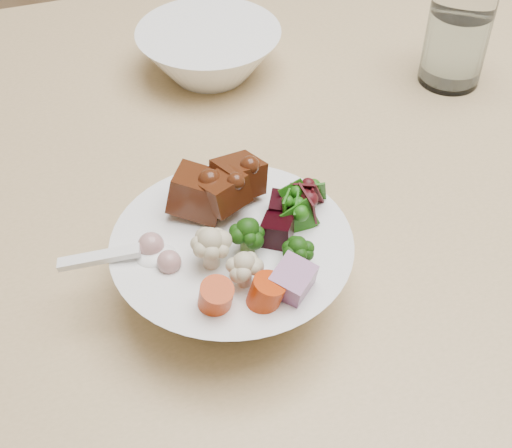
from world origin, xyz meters
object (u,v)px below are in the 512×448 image
(water_glass, at_px, (457,37))
(side_bowl, at_px, (209,52))
(chair_far, at_px, (354,69))
(food_bowl, at_px, (234,261))
(dining_table, at_px, (432,204))

(water_glass, distance_m, side_bowl, 0.29)
(water_glass, xyz_separation_m, side_bowl, (-0.26, 0.11, -0.03))
(chair_far, xyz_separation_m, side_bowl, (-0.42, -0.41, 0.35))
(food_bowl, bearing_deg, chair_far, 56.12)
(chair_far, relative_size, food_bowl, 4.07)
(water_glass, relative_size, side_bowl, 0.73)
(side_bowl, bearing_deg, dining_table, -49.58)
(chair_far, relative_size, water_glass, 6.57)
(side_bowl, bearing_deg, food_bowl, -103.46)
(dining_table, bearing_deg, chair_far, 71.30)
(dining_table, height_order, side_bowl, side_bowl)
(dining_table, height_order, chair_far, chair_far)
(food_bowl, bearing_deg, side_bowl, 76.54)
(food_bowl, xyz_separation_m, water_glass, (0.34, 0.22, 0.02))
(water_glass, bearing_deg, chair_far, 73.31)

